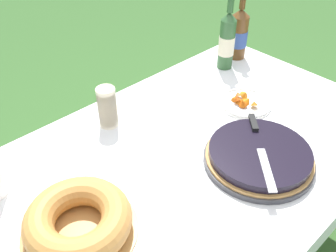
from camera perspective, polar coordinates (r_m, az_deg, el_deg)
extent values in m
cube|color=#A87A47|center=(1.34, 3.42, -4.79)|extent=(1.62, 0.97, 0.03)
cylinder|color=#A87A47|center=(2.21, 8.68, 3.42)|extent=(0.06, 0.06, 0.64)
cube|color=white|center=(1.32, 3.45, -4.15)|extent=(1.63, 0.98, 0.00)
cube|color=white|center=(1.20, 21.08, -17.20)|extent=(1.63, 0.01, 0.10)
cube|color=white|center=(1.65, -8.88, 2.83)|extent=(1.63, 0.01, 0.10)
cube|color=white|center=(1.92, 20.53, 6.19)|extent=(0.00, 0.98, 0.10)
cylinder|color=#38383D|center=(1.31, 13.60, -5.09)|extent=(0.37, 0.37, 0.02)
cylinder|color=#B78447|center=(1.30, 13.70, -4.61)|extent=(0.36, 0.36, 0.01)
cylinder|color=black|center=(1.29, 13.82, -3.99)|extent=(0.34, 0.34, 0.03)
cube|color=silver|center=(1.21, 14.78, -6.41)|extent=(0.15, 0.16, 0.00)
cube|color=black|center=(1.38, 12.88, 0.55)|extent=(0.08, 0.08, 0.01)
cylinder|color=#B78447|center=(1.12, -13.19, -15.23)|extent=(0.33, 0.33, 0.01)
torus|color=#BC7F3D|center=(1.09, -13.55, -13.77)|extent=(0.30, 0.30, 0.09)
cylinder|color=beige|center=(1.43, -9.10, 1.77)|extent=(0.07, 0.07, 0.09)
cylinder|color=beige|center=(1.43, -9.15, 2.19)|extent=(0.07, 0.07, 0.09)
cylinder|color=beige|center=(1.42, -9.20, 2.62)|extent=(0.07, 0.07, 0.09)
cylinder|color=beige|center=(1.41, -9.25, 3.05)|extent=(0.07, 0.07, 0.09)
cylinder|color=beige|center=(1.40, -9.31, 3.48)|extent=(0.07, 0.07, 0.09)
cylinder|color=beige|center=(1.40, -9.36, 3.92)|extent=(0.07, 0.07, 0.09)
torus|color=beige|center=(1.37, -9.56, 5.56)|extent=(0.07, 0.07, 0.01)
cylinder|color=#2D562D|center=(1.79, 8.90, 12.18)|extent=(0.07, 0.07, 0.23)
cylinder|color=beige|center=(1.79, 8.89, 12.05)|extent=(0.07, 0.07, 0.09)
cone|color=#2D562D|center=(1.73, 9.34, 16.19)|extent=(0.07, 0.07, 0.04)
cylinder|color=#2D562D|center=(1.72, 9.52, 17.75)|extent=(0.03, 0.03, 0.07)
cylinder|color=brown|center=(1.90, 10.67, 13.15)|extent=(0.08, 0.08, 0.21)
cylinder|color=#334C93|center=(1.90, 10.65, 13.04)|extent=(0.09, 0.09, 0.08)
cone|color=brown|center=(1.85, 11.12, 16.60)|extent=(0.08, 0.08, 0.04)
cylinder|color=brown|center=(1.83, 11.32, 18.06)|extent=(0.03, 0.03, 0.06)
cylinder|color=white|center=(1.58, 11.67, 3.32)|extent=(0.22, 0.22, 0.01)
torus|color=white|center=(1.58, 11.70, 3.55)|extent=(0.21, 0.21, 0.01)
cone|color=#B54B0C|center=(1.54, 11.36, 3.45)|extent=(0.05, 0.04, 0.03)
cone|color=#AE440E|center=(1.55, 10.40, 4.18)|extent=(0.04, 0.04, 0.03)
cone|color=#BB5B11|center=(1.56, 10.91, 3.66)|extent=(0.04, 0.04, 0.04)
cone|color=#A65710|center=(1.55, 13.00, 3.39)|extent=(0.04, 0.04, 0.03)
cone|color=#C4581F|center=(1.59, 10.61, 4.82)|extent=(0.04, 0.04, 0.03)
cone|color=#C45C13|center=(1.57, 9.92, 4.11)|extent=(0.04, 0.04, 0.04)
cone|color=#BA610A|center=(1.57, 12.04, 3.88)|extent=(0.05, 0.06, 0.05)
cone|color=orange|center=(1.59, 11.66, 4.84)|extent=(0.05, 0.05, 0.04)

